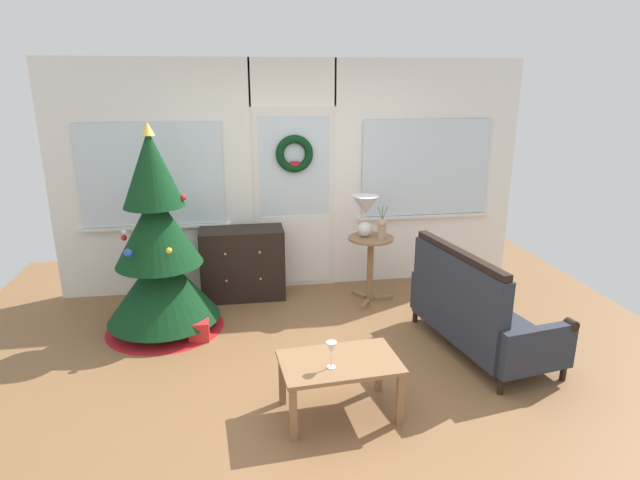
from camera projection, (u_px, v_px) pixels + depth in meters
name	position (u px, v px, depth m)	size (l,w,h in m)	color
ground_plane	(325.00, 376.00, 4.37)	(6.76, 6.76, 0.00)	brown
back_wall_with_door	(294.00, 177.00, 5.96)	(5.20, 0.19, 2.55)	white
christmas_tree	(159.00, 257.00, 5.00)	(1.12, 1.12, 1.98)	#4C331E
dresser_cabinet	(243.00, 263.00, 5.86)	(0.90, 0.45, 0.78)	black
settee_sofa	(474.00, 311.00, 4.69)	(0.93, 1.57, 0.96)	black
side_table	(370.00, 256.00, 5.71)	(0.50, 0.48, 0.72)	#8E6642
table_lamp	(365.00, 211.00, 5.59)	(0.28, 0.28, 0.44)	silver
flower_vase	(382.00, 228.00, 5.57)	(0.11, 0.10, 0.35)	tan
coffee_table	(340.00, 369.00, 3.79)	(0.88, 0.58, 0.43)	#8E6642
wine_glass	(331.00, 349.00, 3.64)	(0.08, 0.08, 0.20)	silver
gift_box	(199.00, 330.00, 4.96)	(0.18, 0.17, 0.18)	red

